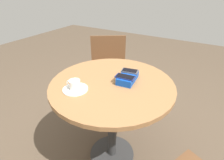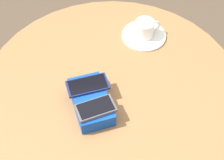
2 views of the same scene
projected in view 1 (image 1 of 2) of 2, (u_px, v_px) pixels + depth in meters
ground_plane at (112, 154)px, 1.60m from camera, size 8.00×8.00×0.00m
round_table at (112, 98)px, 1.30m from camera, size 0.87×0.87×0.76m
phone_box at (128, 78)px, 1.24m from camera, size 0.20×0.13×0.05m
phone_gray at (130, 71)px, 1.26m from camera, size 0.09×0.13×0.01m
phone_navy at (125, 77)px, 1.19m from camera, size 0.08×0.14×0.01m
saucer at (75, 89)px, 1.14m from camera, size 0.16×0.16×0.01m
coffee_cup at (75, 84)px, 1.13m from camera, size 0.07×0.10×0.06m
chair_near_window at (109, 69)px, 2.13m from camera, size 0.62×0.62×0.82m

